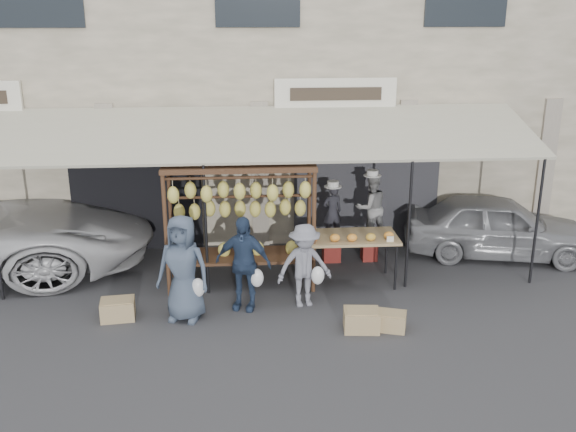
% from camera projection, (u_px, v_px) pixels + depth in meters
% --- Properties ---
extents(ground_plane, '(90.00, 90.00, 0.00)m').
position_uv_depth(ground_plane, '(269.00, 321.00, 10.21)').
color(ground_plane, '#2D2D30').
extents(shophouse, '(24.00, 6.15, 7.30)m').
position_uv_depth(shophouse, '(255.00, 56.00, 15.23)').
color(shophouse, beige).
rests_on(shophouse, ground_plane).
extents(awning, '(10.00, 2.35, 2.92)m').
position_uv_depth(awning, '(262.00, 135.00, 11.57)').
color(awning, '#B9B49D').
rests_on(awning, ground_plane).
extents(banana_rack, '(2.60, 0.90, 2.24)m').
position_uv_depth(banana_rack, '(240.00, 202.00, 11.04)').
color(banana_rack, '#462A1C').
rests_on(banana_rack, ground_plane).
extents(produce_table, '(1.70, 0.90, 1.04)m').
position_uv_depth(produce_table, '(350.00, 238.00, 11.34)').
color(produce_table, tan).
rests_on(produce_table, ground_plane).
extents(vendor_left, '(0.45, 0.35, 1.07)m').
position_uv_depth(vendor_left, '(332.00, 212.00, 12.37)').
color(vendor_left, '#24242A').
rests_on(vendor_left, stool_left).
extents(vendor_right, '(0.76, 0.66, 1.33)m').
position_uv_depth(vendor_right, '(371.00, 207.00, 12.38)').
color(vendor_right, gray).
rests_on(vendor_right, stool_right).
extents(customer_left, '(0.97, 0.77, 1.73)m').
position_uv_depth(customer_left, '(183.00, 268.00, 10.05)').
color(customer_left, '#3E4B5E').
rests_on(customer_left, ground_plane).
extents(customer_mid, '(1.01, 0.65, 1.59)m').
position_uv_depth(customer_mid, '(243.00, 263.00, 10.44)').
color(customer_mid, navy).
rests_on(customer_mid, ground_plane).
extents(customer_right, '(1.00, 0.69, 1.43)m').
position_uv_depth(customer_right, '(304.00, 266.00, 10.56)').
color(customer_right, slate).
rests_on(customer_right, ground_plane).
extents(stool_left, '(0.38, 0.38, 0.47)m').
position_uv_depth(stool_left, '(331.00, 249.00, 12.61)').
color(stool_left, maroon).
rests_on(stool_left, ground_plane).
extents(stool_right, '(0.37, 0.37, 0.41)m').
position_uv_depth(stool_right, '(369.00, 250.00, 12.65)').
color(stool_right, maroon).
rests_on(stool_right, ground_plane).
extents(crate_near_a, '(0.58, 0.46, 0.32)m').
position_uv_depth(crate_near_a, '(361.00, 320.00, 9.90)').
color(crate_near_a, tan).
rests_on(crate_near_a, ground_plane).
extents(crate_near_b, '(0.54, 0.47, 0.27)m').
position_uv_depth(crate_near_b, '(391.00, 321.00, 9.93)').
color(crate_near_b, tan).
rests_on(crate_near_b, ground_plane).
extents(crate_far, '(0.57, 0.46, 0.32)m').
position_uv_depth(crate_far, '(118.00, 309.00, 10.26)').
color(crate_far, tan).
rests_on(crate_far, ground_plane).
extents(sedan, '(3.88, 2.21, 1.24)m').
position_uv_depth(sedan, '(498.00, 226.00, 12.74)').
color(sedan, gray).
rests_on(sedan, ground_plane).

